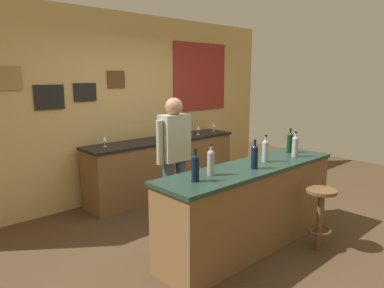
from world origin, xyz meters
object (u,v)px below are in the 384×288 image
(wine_bottle_d, at_px, (265,150))
(wine_glass_d, at_px, (214,125))
(wine_bottle_a, at_px, (195,167))
(wine_bottle_c, at_px, (255,156))
(bartender, at_px, (174,154))
(wine_glass_a, at_px, (104,139))
(wine_glass_b, at_px, (174,130))
(coffee_mug, at_px, (159,137))
(bar_stool, at_px, (320,209))
(wine_glass_c, at_px, (198,128))
(wine_bottle_f, at_px, (290,142))
(wine_bottle_e, at_px, (295,146))
(wine_bottle_b, at_px, (211,161))

(wine_bottle_d, xyz_separation_m, wine_glass_d, (1.27, 2.03, -0.05))
(wine_bottle_a, xyz_separation_m, wine_bottle_c, (0.76, -0.08, 0.00))
(bartender, xyz_separation_m, wine_glass_a, (-0.30, 1.16, 0.07))
(wine_bottle_d, relative_size, wine_glass_b, 1.97)
(wine_bottle_c, bearing_deg, wine_glass_d, 53.05)
(wine_glass_b, height_order, coffee_mug, wine_glass_b)
(bar_stool, distance_m, wine_bottle_c, 0.95)
(wine_glass_c, bearing_deg, wine_bottle_c, -119.37)
(bartender, bearing_deg, wine_bottle_f, -35.26)
(wine_bottle_e, distance_m, wine_glass_d, 2.27)
(wine_bottle_b, relative_size, wine_glass_d, 1.97)
(wine_bottle_a, bearing_deg, wine_bottle_b, 11.53)
(wine_bottle_b, relative_size, coffee_mug, 2.45)
(wine_bottle_c, distance_m, wine_bottle_e, 0.80)
(wine_bottle_c, bearing_deg, wine_glass_c, 60.63)
(wine_bottle_c, height_order, wine_bottle_e, same)
(wine_glass_b, distance_m, wine_glass_c, 0.46)
(wine_bottle_f, bearing_deg, wine_glass_b, 97.08)
(wine_bottle_f, bearing_deg, wine_glass_c, 83.88)
(bartender, bearing_deg, coffee_mug, 61.20)
(wine_bottle_f, xyz_separation_m, coffee_mug, (-0.61, 1.90, -0.11))
(bartender, height_order, wine_bottle_f, bartender)
(wine_bottle_d, xyz_separation_m, wine_glass_a, (-0.85, 2.09, -0.05))
(wine_bottle_b, height_order, wine_glass_a, wine_bottle_b)
(wine_bottle_b, bearing_deg, coffee_mug, 66.07)
(wine_bottle_a, bearing_deg, wine_glass_a, 83.44)
(wine_bottle_c, height_order, coffee_mug, wine_bottle_c)
(bartender, bearing_deg, wine_glass_a, 104.39)
(wine_bottle_e, bearing_deg, bartender, 135.24)
(wine_bottle_c, height_order, wine_glass_d, wine_bottle_c)
(wine_bottle_d, relative_size, wine_bottle_f, 1.00)
(wine_bottle_b, xyz_separation_m, wine_bottle_c, (0.51, -0.14, 0.00))
(bar_stool, height_order, wine_bottle_e, wine_bottle_e)
(bar_stool, relative_size, wine_glass_d, 4.39)
(wine_bottle_a, height_order, coffee_mug, wine_bottle_a)
(bartender, bearing_deg, wine_bottle_e, -44.76)
(wine_bottle_f, xyz_separation_m, wine_glass_a, (-1.49, 2.00, -0.05))
(wine_bottle_b, xyz_separation_m, wine_bottle_d, (0.84, -0.03, 0.00))
(bar_stool, height_order, coffee_mug, coffee_mug)
(wine_glass_c, relative_size, wine_glass_d, 1.00)
(wine_bottle_d, relative_size, coffee_mug, 2.45)
(bartender, height_order, wine_bottle_b, bartender)
(wine_bottle_a, bearing_deg, wine_glass_d, 40.88)
(wine_bottle_d, bearing_deg, wine_glass_a, 112.19)
(wine_bottle_b, height_order, wine_glass_d, wine_bottle_b)
(wine_bottle_c, relative_size, wine_glass_d, 1.97)
(wine_bottle_f, height_order, wine_glass_b, wine_bottle_f)
(wine_glass_c, bearing_deg, wine_bottle_d, -113.01)
(wine_glass_a, bearing_deg, wine_glass_c, -3.86)
(bartender, distance_m, wine_bottle_f, 1.46)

